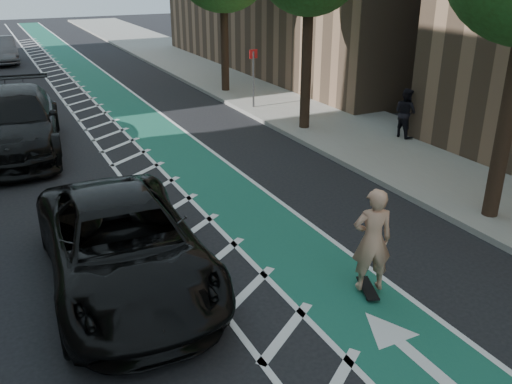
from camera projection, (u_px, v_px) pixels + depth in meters
ground at (172, 312)px, 9.44m from camera, size 120.00×120.00×0.00m
bike_lane at (162, 138)px, 18.91m from camera, size 2.00×90.00×0.01m
buffer_strip at (119, 144)px, 18.29m from camera, size 1.40×90.00×0.01m
sidewalk_right at (318, 114)px, 21.59m from camera, size 5.00×90.00×0.15m
curb_right at (264, 122)px, 20.57m from camera, size 0.12×90.00×0.16m
sign_post at (253, 78)px, 21.95m from camera, size 0.35×0.08×2.47m
skateboard at (368, 288)px, 9.98m from camera, size 0.49×0.82×0.11m
skateboarder at (372, 240)px, 9.59m from camera, size 0.84×0.70×1.97m
suv_near at (123, 245)px, 9.99m from camera, size 2.96×5.98×1.63m
suv_far at (13, 122)px, 17.15m from camera, size 3.55×7.04×1.96m
car_grey at (1, 50)px, 33.00m from camera, size 1.71×4.74×1.55m
pedestrian at (405, 113)px, 18.22m from camera, size 0.71×0.87×1.67m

